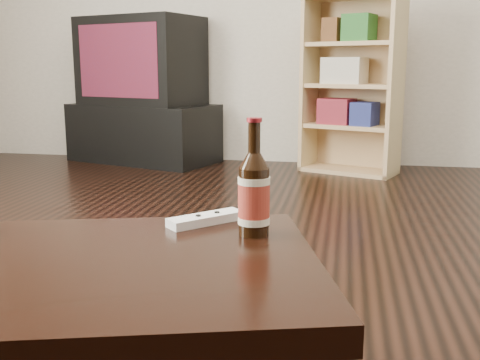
% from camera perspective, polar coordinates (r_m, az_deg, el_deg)
% --- Properties ---
extents(floor, '(5.00, 6.00, 0.01)m').
position_cam_1_polar(floor, '(1.62, -7.11, -15.94)').
color(floor, black).
rests_on(floor, ground).
extents(tv_stand, '(1.24, 0.89, 0.45)m').
position_cam_1_polar(tv_stand, '(4.51, -9.74, 4.74)').
color(tv_stand, black).
rests_on(tv_stand, floor).
extents(tv, '(1.01, 0.80, 0.66)m').
position_cam_1_polar(tv, '(4.47, -9.99, 11.80)').
color(tv, black).
rests_on(tv, tv_stand).
extents(bookshelf, '(0.72, 0.52, 1.22)m').
position_cam_1_polar(bookshelf, '(4.03, 11.29, 9.74)').
color(bookshelf, tan).
rests_on(bookshelf, floor).
extents(coffee_table, '(1.16, 0.86, 0.39)m').
position_cam_1_polar(coffee_table, '(1.12, -19.60, -10.44)').
color(coffee_table, black).
rests_on(coffee_table, floor).
extents(beer_bottle, '(0.09, 0.09, 0.25)m').
position_cam_1_polar(beer_bottle, '(1.18, 1.43, -1.47)').
color(beer_bottle, black).
rests_on(beer_bottle, coffee_table).
extents(remote, '(0.16, 0.17, 0.02)m').
position_cam_1_polar(remote, '(1.29, -3.49, -3.97)').
color(remote, silver).
rests_on(remote, coffee_table).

